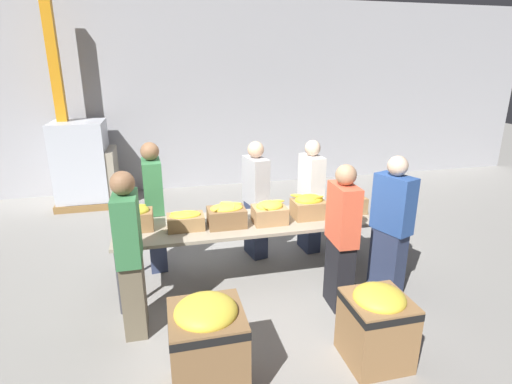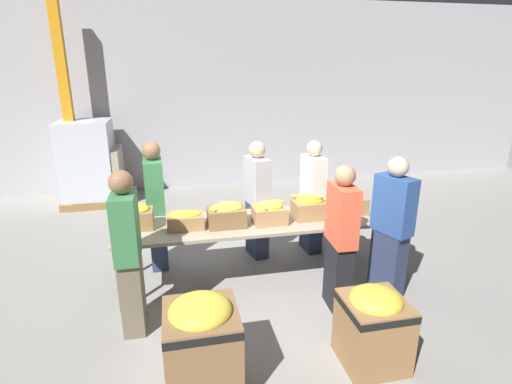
# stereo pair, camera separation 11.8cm
# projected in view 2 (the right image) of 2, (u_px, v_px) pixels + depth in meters

# --- Properties ---
(ground_plane) EXTENTS (30.00, 30.00, 0.00)m
(ground_plane) POSITION_uv_depth(u_px,v_px,m) (249.00, 280.00, 5.18)
(ground_plane) COLOR gray
(wall_back) EXTENTS (16.00, 0.08, 4.00)m
(wall_back) POSITION_uv_depth(u_px,v_px,m) (209.00, 96.00, 8.64)
(wall_back) COLOR #A8A8AD
(wall_back) RESTS_ON ground_plane
(sorting_table) EXTENTS (3.19, 0.87, 0.82)m
(sorting_table) POSITION_uv_depth(u_px,v_px,m) (248.00, 225.00, 4.94)
(sorting_table) COLOR #9E937F
(sorting_table) RESTS_ON ground_plane
(banana_box_0) EXTENTS (0.38, 0.29, 0.30)m
(banana_box_0) POSITION_uv_depth(u_px,v_px,m) (136.00, 216.00, 4.68)
(banana_box_0) COLOR olive
(banana_box_0) RESTS_ON sorting_table
(banana_box_1) EXTENTS (0.43, 0.28, 0.23)m
(banana_box_1) POSITION_uv_depth(u_px,v_px,m) (185.00, 219.00, 4.70)
(banana_box_1) COLOR #A37A4C
(banana_box_1) RESTS_ON sorting_table
(banana_box_2) EXTENTS (0.44, 0.32, 0.29)m
(banana_box_2) POSITION_uv_depth(u_px,v_px,m) (226.00, 215.00, 4.76)
(banana_box_2) COLOR olive
(banana_box_2) RESTS_ON sorting_table
(banana_box_3) EXTENTS (0.40, 0.32, 0.28)m
(banana_box_3) POSITION_uv_depth(u_px,v_px,m) (269.00, 212.00, 4.85)
(banana_box_3) COLOR tan
(banana_box_3) RESTS_ON sorting_table
(banana_box_4) EXTENTS (0.43, 0.33, 0.30)m
(banana_box_4) POSITION_uv_depth(u_px,v_px,m) (309.00, 206.00, 5.00)
(banana_box_4) COLOR #A37A4C
(banana_box_4) RESTS_ON sorting_table
(banana_box_5) EXTENTS (0.44, 0.28, 0.27)m
(banana_box_5) POSITION_uv_depth(u_px,v_px,m) (349.00, 204.00, 5.15)
(banana_box_5) COLOR #A37A4C
(banana_box_5) RESTS_ON sorting_table
(volunteer_0) EXTENTS (0.37, 0.51, 1.70)m
(volunteer_0) POSITION_uv_depth(u_px,v_px,m) (391.00, 229.00, 4.62)
(volunteer_0) COLOR #2D3856
(volunteer_0) RESTS_ON ground_plane
(volunteer_1) EXTENTS (0.24, 0.46, 1.67)m
(volunteer_1) POSITION_uv_depth(u_px,v_px,m) (341.00, 240.00, 4.38)
(volunteer_1) COLOR black
(volunteer_1) RESTS_ON ground_plane
(volunteer_2) EXTENTS (0.31, 0.49, 1.68)m
(volunteer_2) POSITION_uv_depth(u_px,v_px,m) (257.00, 201.00, 5.62)
(volunteer_2) COLOR #2D3856
(volunteer_2) RESTS_ON ground_plane
(volunteer_3) EXTENTS (0.26, 0.48, 1.74)m
(volunteer_3) POSITION_uv_depth(u_px,v_px,m) (156.00, 207.00, 5.29)
(volunteer_3) COLOR #2D3856
(volunteer_3) RESTS_ON ground_plane
(volunteer_4) EXTENTS (0.26, 0.46, 1.66)m
(volunteer_4) POSITION_uv_depth(u_px,v_px,m) (312.00, 197.00, 5.79)
(volunteer_4) COLOR #2D3856
(volunteer_4) RESTS_ON ground_plane
(volunteer_5) EXTENTS (0.23, 0.46, 1.73)m
(volunteer_5) POSITION_uv_depth(u_px,v_px,m) (129.00, 254.00, 3.98)
(volunteer_5) COLOR #6B604C
(volunteer_5) RESTS_ON ground_plane
(donation_bin_0) EXTENTS (0.61, 0.61, 0.88)m
(donation_bin_0) POSITION_uv_depth(u_px,v_px,m) (202.00, 343.00, 3.30)
(donation_bin_0) COLOR olive
(donation_bin_0) RESTS_ON ground_plane
(donation_bin_1) EXTENTS (0.56, 0.56, 0.76)m
(donation_bin_1) POSITION_uv_depth(u_px,v_px,m) (373.00, 325.00, 3.64)
(donation_bin_1) COLOR olive
(donation_bin_1) RESTS_ON ground_plane
(support_pillar) EXTENTS (0.18, 0.18, 4.00)m
(support_pillar) POSITION_uv_depth(u_px,v_px,m) (67.00, 101.00, 7.54)
(support_pillar) COLOR orange
(support_pillar) RESTS_ON ground_plane
(pallet_stack_0) EXTENTS (1.04, 1.04, 1.64)m
(pallet_stack_0) POSITION_uv_depth(u_px,v_px,m) (88.00, 163.00, 7.84)
(pallet_stack_0) COLOR olive
(pallet_stack_0) RESTS_ON ground_plane
(pallet_stack_1) EXTENTS (0.96, 0.96, 1.09)m
(pallet_stack_1) POSITION_uv_depth(u_px,v_px,m) (100.00, 176.00, 7.95)
(pallet_stack_1) COLOR olive
(pallet_stack_1) RESTS_ON ground_plane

